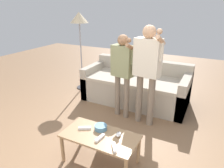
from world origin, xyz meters
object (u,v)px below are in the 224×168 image
(game_remote_nunchuk, at_px, (119,134))
(coffee_table, at_px, (100,139))
(game_remote_wand_near, at_px, (100,138))
(snack_bowl, at_px, (101,127))
(couch, at_px, (136,87))
(player_right, at_px, (147,65))
(game_remote_wand_spare, at_px, (85,128))
(floor_lamp, at_px, (79,22))
(game_remote_wand_far, at_px, (114,147))
(player_center, at_px, (122,67))

(game_remote_nunchuk, bearing_deg, coffee_table, -157.67)
(game_remote_wand_near, bearing_deg, coffee_table, 119.67)
(coffee_table, relative_size, snack_bowl, 5.93)
(couch, bearing_deg, coffee_table, -82.68)
(coffee_table, bearing_deg, couch, 97.32)
(game_remote_wand_near, bearing_deg, player_right, 82.92)
(couch, bearing_deg, player_right, -60.06)
(game_remote_nunchuk, relative_size, player_right, 0.06)
(player_right, bearing_deg, snack_bowl, -103.06)
(coffee_table, xyz_separation_m, game_remote_wand_spare, (-0.23, 0.03, 0.07))
(floor_lamp, bearing_deg, couch, -2.87)
(game_remote_wand_near, xyz_separation_m, game_remote_wand_far, (0.22, -0.07, 0.00))
(snack_bowl, relative_size, game_remote_wand_spare, 1.01)
(coffee_table, height_order, game_remote_wand_near, game_remote_wand_near)
(game_remote_nunchuk, bearing_deg, game_remote_wand_near, -138.73)
(game_remote_nunchuk, height_order, game_remote_wand_near, game_remote_nunchuk)
(coffee_table, xyz_separation_m, game_remote_nunchuk, (0.21, 0.08, 0.08))
(game_remote_wand_far, distance_m, game_remote_wand_spare, 0.52)
(snack_bowl, distance_m, floor_lamp, 2.61)
(couch, relative_size, player_center, 1.43)
(game_remote_nunchuk, xyz_separation_m, floor_lamp, (-1.79, 1.84, 1.07))
(player_center, relative_size, game_remote_wand_spare, 9.25)
(player_right, bearing_deg, player_center, 174.10)
(game_remote_nunchuk, bearing_deg, floor_lamp, 134.27)
(player_center, bearing_deg, coffee_table, -78.32)
(player_center, distance_m, game_remote_wand_spare, 1.24)
(snack_bowl, distance_m, game_remote_nunchuk, 0.26)
(floor_lamp, xyz_separation_m, game_remote_wand_near, (1.63, -1.99, -1.08))
(snack_bowl, height_order, floor_lamp, floor_lamp)
(snack_bowl, height_order, game_remote_wand_near, snack_bowl)
(player_right, xyz_separation_m, game_remote_wand_far, (0.07, -1.26, -0.59))
(couch, relative_size, game_remote_wand_far, 13.54)
(couch, relative_size, game_remote_nunchuk, 22.90)
(couch, xyz_separation_m, game_remote_wand_near, (0.28, -1.92, 0.11))
(game_remote_nunchuk, height_order, player_center, player_center)
(game_remote_wand_spare, bearing_deg, player_center, 90.35)
(game_remote_wand_near, bearing_deg, game_remote_nunchuk, 41.27)
(player_center, height_order, game_remote_wand_spare, player_center)
(game_remote_wand_near, height_order, game_remote_wand_spare, same)
(game_remote_wand_far, bearing_deg, player_right, 93.36)
(player_right, bearing_deg, couch, 119.94)
(coffee_table, relative_size, game_remote_wand_near, 5.74)
(game_remote_wand_spare, bearing_deg, snack_bowl, 23.59)
(couch, bearing_deg, player_center, -90.23)
(game_remote_nunchuk, xyz_separation_m, player_right, (-0.02, 1.04, 0.58))
(game_remote_nunchuk, bearing_deg, snack_bowl, 174.56)
(snack_bowl, distance_m, player_right, 1.19)
(couch, bearing_deg, game_remote_wand_far, -76.02)
(couch, height_order, game_remote_wand_spare, couch)
(snack_bowl, relative_size, player_center, 0.11)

